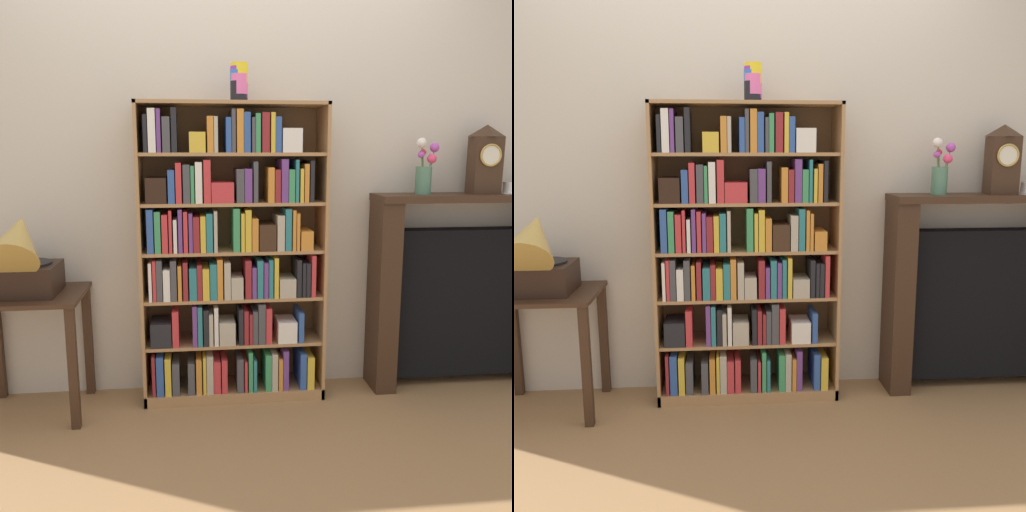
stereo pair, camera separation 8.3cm
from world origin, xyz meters
TOP-DOWN VIEW (x-y plane):
  - ground_plane at (0.00, 0.00)m, footprint 8.00×6.40m
  - wall_back at (0.14, 0.31)m, footprint 5.00×0.08m
  - bookshelf at (-0.02, 0.12)m, footprint 1.00×0.28m
  - cup_stack at (0.04, 0.10)m, footprint 0.09×0.09m
  - side_table_left at (-1.06, 0.03)m, footprint 0.55×0.48m
  - gramophone at (-1.06, -0.03)m, footprint 0.31×0.44m
  - fireplace_mantel at (1.35, 0.16)m, footprint 1.10×0.27m
  - mantel_clock at (1.42, 0.13)m, footprint 0.16×0.12m
  - flower_vase at (1.07, 0.13)m, footprint 0.15×0.10m
  - teacup_with_saucer at (1.59, 0.14)m, footprint 0.14×0.14m

SIDE VIEW (x-z plane):
  - ground_plane at x=0.00m, z-range -0.02..0.00m
  - side_table_left at x=-1.06m, z-range 0.17..0.82m
  - fireplace_mantel at x=1.35m, z-range -0.01..1.12m
  - bookshelf at x=-0.02m, z-range -0.04..1.59m
  - gramophone at x=-1.06m, z-range 0.61..1.10m
  - teacup_with_saucer at x=1.59m, z-range 1.13..1.20m
  - flower_vase at x=1.07m, z-range 1.12..1.43m
  - wall_back at x=0.14m, z-range 0.00..2.60m
  - mantel_clock at x=1.42m, z-range 1.14..1.52m
  - cup_stack at x=0.04m, z-range 1.62..1.82m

